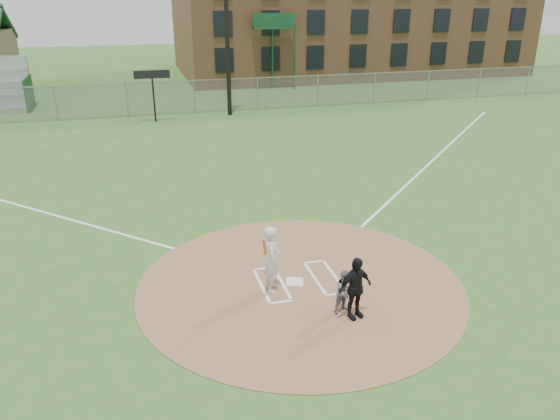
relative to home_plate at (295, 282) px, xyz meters
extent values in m
plane|color=#2D5C1F|center=(0.12, -0.09, -0.03)|extent=(140.00, 140.00, 0.00)
cylinder|color=#926945|center=(0.12, -0.09, -0.02)|extent=(8.40, 8.40, 0.02)
cube|color=white|center=(0.00, 0.00, 0.00)|extent=(0.56, 0.56, 0.03)
cube|color=white|center=(9.12, 8.91, -0.03)|extent=(17.04, 17.04, 0.01)
imported|color=slate|center=(0.73, -1.62, 0.52)|extent=(0.61, 0.54, 1.07)
imported|color=black|center=(0.86, -1.90, 0.75)|extent=(0.96, 0.58, 1.52)
cube|color=white|center=(-0.88, 0.06, -0.01)|extent=(0.08, 1.80, 0.01)
cube|color=white|center=(-0.33, 0.06, -0.01)|extent=(0.08, 1.80, 0.01)
cube|color=white|center=(-0.60, 0.96, -0.01)|extent=(0.62, 0.08, 0.01)
cube|color=white|center=(-0.60, -0.84, -0.01)|extent=(0.62, 0.08, 0.01)
cube|color=white|center=(1.12, 0.06, -0.01)|extent=(0.08, 1.80, 0.01)
cube|color=white|center=(0.57, 0.06, -0.01)|extent=(0.08, 1.80, 0.01)
cube|color=white|center=(0.84, 0.96, -0.01)|extent=(0.62, 0.08, 0.01)
cube|color=white|center=(0.84, -0.84, -0.01)|extent=(0.62, 0.08, 0.01)
imported|color=silver|center=(-0.64, -0.19, 0.85)|extent=(0.60, 0.73, 1.73)
cylinder|color=olive|center=(-0.94, -0.59, 1.42)|extent=(0.26, 0.59, 0.70)
cube|color=slate|center=(0.12, 21.91, 0.97)|extent=(56.00, 0.03, 2.00)
cube|color=gray|center=(0.12, 21.91, 1.97)|extent=(56.00, 0.06, 0.06)
cube|color=gray|center=(0.12, 21.91, 0.97)|extent=(56.08, 0.08, 2.00)
cube|color=#194728|center=(-9.88, 26.11, 0.97)|extent=(0.08, 3.20, 2.00)
cube|color=#194728|center=(7.12, 29.25, 4.47)|extent=(3.20, 1.00, 0.15)
cube|color=#194728|center=(7.12, 29.75, 2.22)|extent=(0.12, 0.12, 4.50)
cube|color=#194728|center=(8.62, 28.80, 2.22)|extent=(0.12, 0.12, 4.50)
cube|color=#194728|center=(7.12, 29.25, 5.02)|extent=(3.20, 0.08, 1.00)
cylinder|color=black|center=(2.12, 20.91, 5.97)|extent=(0.26, 0.26, 12.00)
cylinder|color=black|center=(-2.38, 20.11, 1.27)|extent=(0.10, 0.10, 2.60)
cube|color=black|center=(-2.38, 20.11, 2.67)|extent=(2.00, 0.10, 0.45)
camera|label=1|loc=(-3.66, -11.92, 7.05)|focal=35.00mm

